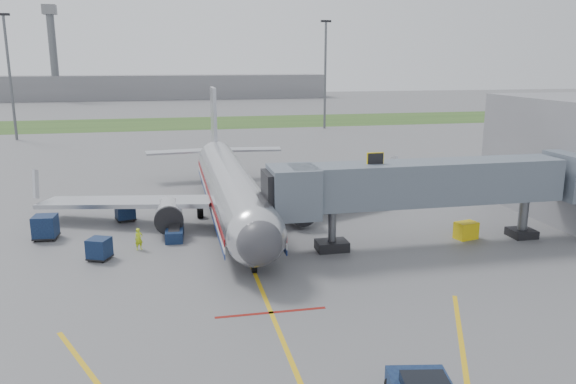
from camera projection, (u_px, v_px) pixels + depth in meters
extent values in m
plane|color=#565659|center=(259.00, 284.00, 33.68)|extent=(400.00, 400.00, 0.00)
cube|color=#2D4C1E|center=(192.00, 123.00, 119.36)|extent=(300.00, 25.00, 0.01)
cube|color=gold|center=(265.00, 297.00, 31.77)|extent=(0.25, 50.00, 0.01)
cube|color=maroon|center=(271.00, 313.00, 29.87)|extent=(6.00, 0.25, 0.01)
cylinder|color=silver|center=(231.00, 186.00, 47.33)|extent=(3.80, 28.00, 3.80)
sphere|color=silver|center=(256.00, 236.00, 34.01)|extent=(3.80, 3.80, 3.80)
sphere|color=#38383D|center=(259.00, 243.00, 32.77)|extent=(2.74, 2.74, 2.74)
cube|color=black|center=(257.00, 229.00, 33.50)|extent=(2.20, 1.20, 0.55)
cone|color=silver|center=(215.00, 155.00, 63.04)|extent=(3.80, 5.00, 3.80)
cube|color=#B7BAC1|center=(214.00, 120.00, 61.65)|extent=(0.35, 4.20, 7.00)
cube|color=#B7BAC1|center=(127.00, 202.00, 45.82)|extent=(15.10, 8.59, 1.13)
cube|color=#B7BAC1|center=(327.00, 192.00, 49.26)|extent=(15.10, 8.59, 1.13)
cylinder|color=silver|center=(169.00, 215.00, 43.74)|extent=(2.10, 3.60, 2.10)
cylinder|color=silver|center=(299.00, 208.00, 45.84)|extent=(2.10, 3.60, 2.10)
cube|color=maroon|center=(253.00, 189.00, 47.80)|extent=(0.05, 28.00, 0.45)
cube|color=navy|center=(253.00, 200.00, 48.01)|extent=(0.05, 28.00, 0.35)
cylinder|color=black|center=(254.00, 268.00, 35.51)|extent=(0.28, 0.70, 0.70)
cylinder|color=black|center=(200.00, 212.00, 47.80)|extent=(0.50, 1.00, 1.00)
cylinder|color=black|center=(260.00, 209.00, 48.85)|extent=(0.50, 1.00, 1.00)
cube|color=slate|center=(427.00, 182.00, 40.00)|extent=(20.00, 3.00, 3.00)
cube|color=slate|center=(293.00, 192.00, 38.07)|extent=(3.20, 3.60, 3.40)
cube|color=black|center=(276.00, 192.00, 37.83)|extent=(1.60, 3.00, 2.80)
cube|color=yellow|center=(375.00, 160.00, 38.78)|extent=(1.20, 0.15, 1.00)
cylinder|color=#595B60|center=(332.00, 229.00, 39.29)|extent=(0.56, 0.56, 3.10)
cube|color=black|center=(332.00, 246.00, 39.57)|extent=(2.20, 1.60, 0.70)
cylinder|color=#595B60|center=(523.00, 217.00, 42.32)|extent=(0.70, 0.70, 3.10)
cube|color=black|center=(522.00, 233.00, 42.61)|extent=(1.80, 1.80, 0.60)
cube|color=slate|center=(574.00, 175.00, 42.43)|extent=(3.00, 4.00, 3.40)
cylinder|color=#595B60|center=(10.00, 79.00, 91.96)|extent=(0.44, 0.44, 20.00)
cube|color=black|center=(3.00, 14.00, 89.61)|extent=(2.00, 0.40, 0.40)
cylinder|color=#595B60|center=(325.00, 76.00, 107.83)|extent=(0.44, 0.44, 20.00)
cube|color=black|center=(326.00, 21.00, 105.48)|extent=(2.00, 0.40, 0.40)
cube|color=slate|center=(152.00, 87.00, 192.58)|extent=(120.00, 14.00, 8.00)
cylinder|color=#595B60|center=(54.00, 57.00, 179.46)|extent=(2.40, 2.40, 28.00)
cube|color=slate|center=(49.00, 10.00, 176.13)|extent=(4.00, 4.00, 3.00)
cube|color=black|center=(45.00, 226.00, 41.92)|extent=(1.75, 1.75, 1.63)
cube|color=black|center=(46.00, 237.00, 42.11)|extent=(1.80, 1.80, 0.13)
cylinder|color=black|center=(35.00, 240.00, 41.43)|extent=(0.25, 0.31, 0.29)
cylinder|color=black|center=(53.00, 239.00, 41.59)|extent=(0.25, 0.31, 0.29)
cylinder|color=black|center=(40.00, 235.00, 42.64)|extent=(0.25, 0.31, 0.29)
cylinder|color=black|center=(57.00, 234.00, 42.81)|extent=(0.25, 0.31, 0.29)
cube|color=black|center=(125.00, 210.00, 46.79)|extent=(1.81, 1.81, 1.45)
cube|color=black|center=(126.00, 219.00, 46.96)|extent=(1.87, 1.87, 0.11)
cylinder|color=black|center=(120.00, 222.00, 46.22)|extent=(0.27, 0.31, 0.26)
cylinder|color=black|center=(134.00, 220.00, 46.75)|extent=(0.27, 0.31, 0.26)
cylinder|color=black|center=(117.00, 218.00, 47.18)|extent=(0.27, 0.31, 0.26)
cylinder|color=black|center=(131.00, 216.00, 47.71)|extent=(0.27, 0.31, 0.26)
cube|color=black|center=(99.00, 248.00, 37.64)|extent=(1.75, 1.75, 1.33)
cube|color=black|center=(100.00, 257.00, 37.79)|extent=(1.80, 1.80, 0.10)
cylinder|color=black|center=(89.00, 260.00, 37.41)|extent=(0.27, 0.30, 0.24)
cylinder|color=black|center=(103.00, 261.00, 37.21)|extent=(0.27, 0.30, 0.24)
cylinder|color=black|center=(97.00, 255.00, 38.39)|extent=(0.27, 0.30, 0.24)
cylinder|color=black|center=(111.00, 256.00, 38.20)|extent=(0.27, 0.30, 0.24)
cube|color=black|center=(175.00, 233.00, 42.30)|extent=(1.46, 3.34, 0.82)
cube|color=black|center=(175.00, 220.00, 42.54)|extent=(1.03, 3.71, 1.29)
cylinder|color=black|center=(168.00, 240.00, 41.13)|extent=(0.23, 0.52, 0.51)
cylinder|color=black|center=(180.00, 239.00, 41.26)|extent=(0.23, 0.52, 0.51)
cylinder|color=black|center=(170.00, 230.00, 43.41)|extent=(0.23, 0.52, 0.51)
cylinder|color=black|center=(182.00, 230.00, 43.54)|extent=(0.23, 0.52, 0.51)
cube|color=yellow|center=(466.00, 230.00, 42.10)|extent=(1.81, 1.41, 1.28)
cylinder|color=black|center=(460.00, 237.00, 41.99)|extent=(0.28, 0.36, 0.32)
cylinder|color=black|center=(471.00, 236.00, 42.44)|extent=(0.28, 0.36, 0.32)
imported|color=#C3E41A|center=(139.00, 239.00, 39.59)|extent=(0.67, 0.57, 1.57)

